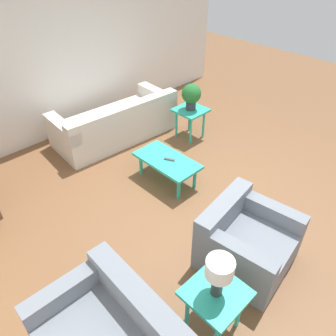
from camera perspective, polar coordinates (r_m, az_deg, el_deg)
name	(u,v)px	position (r m, az deg, el deg)	size (l,w,h in m)	color
ground_plane	(199,199)	(4.70, 5.43, -5.43)	(14.00, 14.00, 0.00)	brown
wall_right	(69,54)	(6.16, -16.90, 18.41)	(0.12, 7.20, 2.70)	white
sofa	(116,124)	(5.97, -8.97, 7.64)	(1.10, 2.21, 0.74)	silver
armchair	(245,242)	(3.84, 13.31, -12.36)	(1.01, 1.03, 0.74)	slate
coffee_table	(167,162)	(4.80, -0.16, 1.06)	(0.99, 0.52, 0.39)	#2DB79E
side_table_plant	(190,114)	(5.84, 3.93, 9.39)	(0.51, 0.51, 0.55)	#2DB79E
side_table_lamp	(215,298)	(3.18, 8.22, -21.51)	(0.51, 0.51, 0.55)	#2DB79E
potted_plant	(191,95)	(5.68, 4.09, 12.59)	(0.33, 0.33, 0.46)	#333338
table_lamp	(219,272)	(2.86, 8.92, -17.41)	(0.24, 0.24, 0.43)	#333333
remote_control	(169,159)	(4.76, 0.24, 1.52)	(0.16, 0.11, 0.02)	#4C4C51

